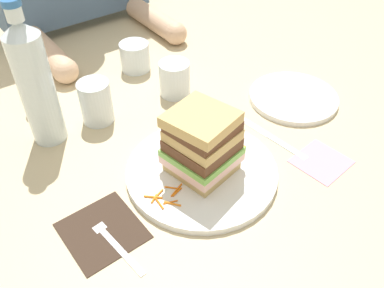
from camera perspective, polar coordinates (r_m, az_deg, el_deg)
ground_plane at (r=0.79m, az=1.65°, el=-2.83°), size 3.00×3.00×0.00m
main_plate at (r=0.76m, az=1.35°, el=-3.82°), size 0.28×0.28×0.01m
sandwich at (r=0.71m, az=1.41°, el=0.10°), size 0.13×0.13×0.13m
carrot_shred_0 at (r=0.70m, az=-4.59°, el=-8.30°), size 0.01×0.03×0.00m
carrot_shred_1 at (r=0.72m, az=-2.10°, el=-6.72°), size 0.02×0.01×0.00m
carrot_shred_2 at (r=0.71m, az=-5.33°, el=-7.61°), size 0.02×0.01×0.00m
carrot_shred_3 at (r=0.72m, az=-2.18°, el=-6.46°), size 0.03×0.02×0.00m
carrot_shred_4 at (r=0.71m, az=-5.45°, el=-7.39°), size 0.03×0.03×0.00m
carrot_shred_5 at (r=0.70m, az=-3.05°, el=-8.13°), size 0.02×0.01×0.00m
carrot_shred_6 at (r=0.70m, az=-2.74°, el=-8.34°), size 0.02×0.03×0.00m
carrot_shred_7 at (r=0.72m, az=-2.71°, el=-6.16°), size 0.02×0.02×0.00m
carrot_shred_8 at (r=0.72m, az=-4.58°, el=-6.84°), size 0.02×0.01×0.00m
carrot_shred_9 at (r=0.81m, az=6.09°, el=-0.04°), size 0.02×0.01×0.00m
carrot_shred_10 at (r=0.81m, az=6.63°, el=-0.04°), size 0.01×0.03×0.00m
carrot_shred_11 at (r=0.80m, az=5.01°, el=-0.58°), size 0.00×0.03×0.00m
carrot_shred_12 at (r=0.82m, az=5.57°, el=0.62°), size 0.02×0.01×0.00m
carrot_shred_13 at (r=0.82m, az=4.79°, el=0.83°), size 0.02×0.02×0.00m
napkin_dark at (r=0.70m, az=-12.44°, el=-11.74°), size 0.12×0.13×0.00m
fork at (r=0.68m, az=-11.43°, el=-12.74°), size 0.03×0.17×0.00m
knife at (r=0.86m, az=10.77°, el=1.17°), size 0.03×0.20×0.00m
juice_glass at (r=0.95m, az=-2.45°, el=8.87°), size 0.07×0.07×0.08m
water_bottle at (r=0.82m, az=-21.08°, el=7.94°), size 0.07×0.07×0.29m
empty_tumbler_0 at (r=0.97m, az=-20.64°, el=7.63°), size 0.06×0.06×0.10m
empty_tumbler_1 at (r=0.89m, az=-13.29°, el=5.74°), size 0.07×0.07×0.09m
empty_tumbler_2 at (r=1.05m, az=-7.99°, el=12.02°), size 0.07×0.07×0.07m
side_plate at (r=0.98m, az=13.99°, el=6.35°), size 0.20×0.20×0.01m
napkin_pink at (r=0.83m, az=17.64°, el=-2.32°), size 0.11×0.10×0.00m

